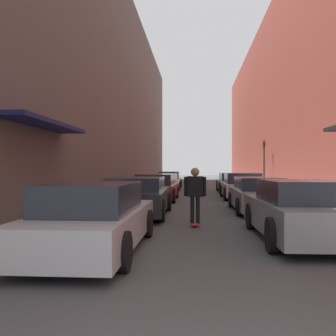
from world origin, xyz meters
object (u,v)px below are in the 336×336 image
parked_car_left_1 (138,197)px  parked_car_left_2 (156,188)px  parked_car_right_0 (299,211)px  skateboarder (195,190)px  parked_car_right_1 (258,195)px  parked_car_left_4 (169,180)px  traffic_light (264,159)px  parked_car_left_0 (94,219)px  parked_car_right_2 (242,186)px  parked_car_right_3 (232,183)px  parked_car_left_3 (164,183)px

parked_car_left_1 → parked_car_left_2: 6.00m
parked_car_left_2 → parked_car_right_0: (4.23, -9.94, 0.03)m
skateboarder → parked_car_left_1: bearing=133.4°
parked_car_right_1 → parked_car_left_4: bearing=105.4°
parked_car_left_4 → traffic_light: 7.94m
parked_car_left_4 → parked_car_left_0: bearing=-89.7°
parked_car_left_0 → parked_car_left_1: (0.01, 5.36, 0.01)m
parked_car_right_0 → parked_car_right_2: (0.12, 11.21, -0.01)m
parked_car_left_1 → traffic_light: 15.17m
parked_car_right_3 → parked_car_right_1: bearing=-90.8°
parked_car_left_3 → parked_car_left_2: bearing=-89.1°
parked_car_right_1 → parked_car_right_2: parked_car_right_2 is taller
parked_car_left_0 → parked_car_left_3: (-0.07, 17.40, -0.03)m
parked_car_right_1 → parked_car_right_3: bearing=89.2°
parked_car_left_2 → parked_car_right_3: bearing=56.0°
parked_car_left_4 → parked_car_right_3: size_ratio=0.91×
parked_car_left_4 → parked_car_right_1: (4.36, -15.87, -0.02)m
parked_car_left_0 → parked_car_left_4: bearing=90.3°
parked_car_left_3 → parked_car_right_0: (4.33, -15.98, 0.05)m
parked_car_left_3 → parked_car_left_4: parked_car_left_4 is taller
traffic_light → parked_car_right_1: bearing=-101.3°
parked_car_right_3 → traffic_light: size_ratio=1.36×
parked_car_left_0 → skateboarder: skateboarder is taller
parked_car_left_3 → parked_car_left_4: 5.33m
parked_car_right_2 → traffic_light: 6.86m
parked_car_left_4 → parked_car_right_3: (4.51, -4.88, -0.01)m
parked_car_right_2 → skateboarder: size_ratio=2.65×
parked_car_right_2 → parked_car_right_3: parked_car_right_2 is taller
parked_car_left_3 → parked_car_left_4: size_ratio=1.02×
parked_car_left_2 → traffic_light: traffic_light is taller
parked_car_right_0 → parked_car_right_3: (0.14, 16.43, -0.03)m
parked_car_left_1 → parked_car_right_2: 8.48m
traffic_light → parked_car_right_0: bearing=-97.8°
traffic_light → parked_car_left_2: bearing=-131.3°
skateboarder → parked_car_left_3: bearing=98.2°
parked_car_left_0 → traffic_light: 20.11m
parked_car_right_2 → parked_car_right_1: bearing=-91.3°
parked_car_right_1 → parked_car_right_3: parked_car_right_3 is taller
skateboarder → traffic_light: (4.71, 15.59, 1.21)m
parked_car_left_0 → skateboarder: size_ratio=2.92×
parked_car_left_3 → skateboarder: size_ratio=2.65×
parked_car_left_1 → parked_car_right_3: bearing=70.7°
parked_car_right_2 → skateboarder: skateboarder is taller
parked_car_left_3 → traffic_light: bearing=12.6°
parked_car_left_1 → parked_car_left_3: bearing=90.4°
parked_car_left_4 → parked_car_right_1: size_ratio=0.95×
traffic_light → parked_car_right_2: bearing=-110.0°
parked_car_left_0 → parked_car_left_2: parked_car_left_0 is taller
parked_car_left_0 → parked_car_left_2: bearing=89.9°
parked_car_left_0 → parked_car_right_0: parked_car_right_0 is taller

